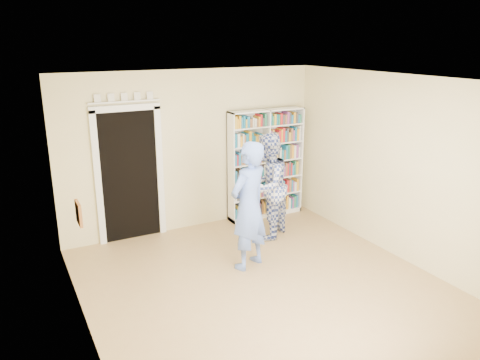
% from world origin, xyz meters
% --- Properties ---
extents(floor, '(5.00, 5.00, 0.00)m').
position_xyz_m(floor, '(0.00, 0.00, 0.00)').
color(floor, '#AB8352').
rests_on(floor, ground).
extents(ceiling, '(5.00, 5.00, 0.00)m').
position_xyz_m(ceiling, '(0.00, 0.00, 2.70)').
color(ceiling, white).
rests_on(ceiling, wall_back).
extents(wall_back, '(4.50, 0.00, 4.50)m').
position_xyz_m(wall_back, '(0.00, 2.50, 1.35)').
color(wall_back, beige).
rests_on(wall_back, floor).
extents(wall_left, '(0.00, 5.00, 5.00)m').
position_xyz_m(wall_left, '(-2.25, 0.00, 1.35)').
color(wall_left, beige).
rests_on(wall_left, floor).
extents(wall_right, '(0.00, 5.00, 5.00)m').
position_xyz_m(wall_right, '(2.25, 0.00, 1.35)').
color(wall_right, beige).
rests_on(wall_right, floor).
extents(bookshelf, '(1.44, 0.27, 1.98)m').
position_xyz_m(bookshelf, '(1.35, 2.34, 1.00)').
color(bookshelf, white).
rests_on(bookshelf, floor).
extents(doorway, '(1.10, 0.08, 2.43)m').
position_xyz_m(doorway, '(-1.10, 2.48, 1.18)').
color(doorway, black).
rests_on(doorway, floor).
extents(wall_art, '(0.03, 0.25, 0.25)m').
position_xyz_m(wall_art, '(-2.23, 0.20, 1.40)').
color(wall_art, brown).
rests_on(wall_art, wall_left).
extents(man_blue, '(0.79, 0.67, 1.85)m').
position_xyz_m(man_blue, '(0.10, 0.71, 0.92)').
color(man_blue, '#6283DB').
rests_on(man_blue, floor).
extents(man_plaid, '(1.08, 1.03, 1.75)m').
position_xyz_m(man_plaid, '(0.87, 1.49, 0.88)').
color(man_plaid, navy).
rests_on(man_plaid, floor).
extents(paper_sheet, '(0.18, 0.07, 0.27)m').
position_xyz_m(paper_sheet, '(0.94, 1.28, 0.90)').
color(paper_sheet, white).
rests_on(paper_sheet, man_plaid).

